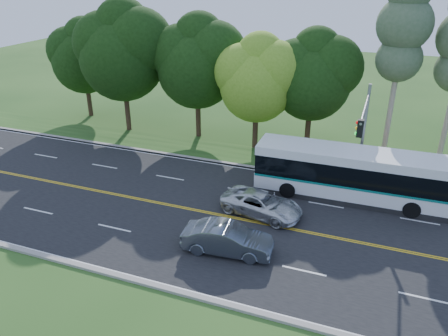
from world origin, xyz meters
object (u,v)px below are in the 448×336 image
(transit_bus, at_px, (355,176))
(sedan, at_px, (227,239))
(traffic_signal, at_px, (363,129))
(suv, at_px, (262,204))

(transit_bus, height_order, sedan, transit_bus)
(traffic_signal, relative_size, transit_bus, 0.56)
(suv, bearing_deg, traffic_signal, -38.09)
(sedan, relative_size, suv, 0.95)
(traffic_signal, height_order, suv, traffic_signal)
(transit_bus, xyz_separation_m, suv, (-4.93, -3.98, -0.93))
(traffic_signal, relative_size, suv, 1.41)
(traffic_signal, height_order, transit_bus, traffic_signal)
(traffic_signal, bearing_deg, sedan, -122.68)
(transit_bus, relative_size, suv, 2.53)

